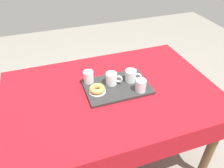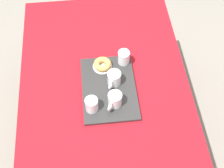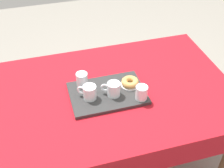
# 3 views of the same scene
# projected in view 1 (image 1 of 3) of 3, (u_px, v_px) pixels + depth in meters

# --- Properties ---
(ground_plane) EXTENTS (6.00, 6.00, 0.00)m
(ground_plane) POSITION_uv_depth(u_px,v_px,m) (111.00, 156.00, 1.97)
(ground_plane) COLOR gray
(dining_table) EXTENTS (1.47, 0.99, 0.75)m
(dining_table) POSITION_uv_depth(u_px,v_px,m) (111.00, 101.00, 1.57)
(dining_table) COLOR #A8141E
(dining_table) RESTS_ON ground
(serving_tray) EXTENTS (0.45, 0.31, 0.02)m
(serving_tray) POSITION_uv_depth(u_px,v_px,m) (117.00, 87.00, 1.55)
(serving_tray) COLOR #2D2D2D
(serving_tray) RESTS_ON dining_table
(tea_mug_left) EXTENTS (0.11, 0.08, 0.09)m
(tea_mug_left) POSITION_uv_depth(u_px,v_px,m) (112.00, 79.00, 1.53)
(tea_mug_left) COLOR white
(tea_mug_left) RESTS_ON serving_tray
(tea_mug_right) EXTENTS (0.11, 0.09, 0.09)m
(tea_mug_right) POSITION_uv_depth(u_px,v_px,m) (131.00, 76.00, 1.56)
(tea_mug_right) COLOR white
(tea_mug_right) RESTS_ON serving_tray
(water_glass_near) EXTENTS (0.07, 0.07, 0.09)m
(water_glass_near) POSITION_uv_depth(u_px,v_px,m) (141.00, 86.00, 1.47)
(water_glass_near) COLOR white
(water_glass_near) RESTS_ON serving_tray
(water_glass_far) EXTENTS (0.07, 0.07, 0.09)m
(water_glass_far) POSITION_uv_depth(u_px,v_px,m) (89.00, 77.00, 1.55)
(water_glass_far) COLOR white
(water_glass_far) RESTS_ON serving_tray
(donut_plate_left) EXTENTS (0.12, 0.12, 0.01)m
(donut_plate_left) POSITION_uv_depth(u_px,v_px,m) (97.00, 92.00, 1.48)
(donut_plate_left) COLOR silver
(donut_plate_left) RESTS_ON serving_tray
(sugar_donut_left) EXTENTS (0.11, 0.11, 0.04)m
(sugar_donut_left) POSITION_uv_depth(u_px,v_px,m) (97.00, 89.00, 1.46)
(sugar_donut_left) COLOR tan
(sugar_donut_left) RESTS_ON donut_plate_left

